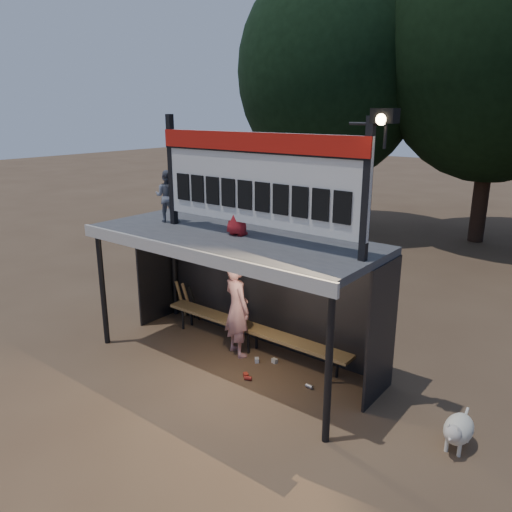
{
  "coord_description": "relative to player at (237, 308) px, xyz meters",
  "views": [
    {
      "loc": [
        5.19,
        -6.01,
        4.3
      ],
      "look_at": [
        0.2,
        0.4,
        1.9
      ],
      "focal_mm": 35.0,
      "sensor_mm": 36.0,
      "label": 1
    }
  ],
  "objects": [
    {
      "name": "tree_left",
      "position": [
        -3.85,
        9.7,
        4.63
      ],
      "size": [
        6.46,
        6.46,
        9.27
      ],
      "color": "black",
      "rests_on": "ground"
    },
    {
      "name": "dugout_shelter",
      "position": [
        0.15,
        -0.06,
        0.96
      ],
      "size": [
        5.1,
        2.08,
        2.32
      ],
      "color": "#3F3F42",
      "rests_on": "ground"
    },
    {
      "name": "child_a",
      "position": [
        -1.41,
        -0.25,
        1.91
      ],
      "size": [
        0.57,
        0.52,
        0.94
      ],
      "primitive_type": "imported",
      "rotation": [
        0.0,
        0.0,
        3.59
      ],
      "color": "slate",
      "rests_on": "dugout_shelter"
    },
    {
      "name": "player",
      "position": [
        0.0,
        0.0,
        0.0
      ],
      "size": [
        0.75,
        0.62,
        1.77
      ],
      "primitive_type": "imported",
      "rotation": [
        0.0,
        0.0,
        2.79
      ],
      "color": "silver",
      "rests_on": "ground"
    },
    {
      "name": "scoreboard_assembly",
      "position": [
        0.71,
        -0.31,
        2.44
      ],
      "size": [
        4.1,
        0.27,
        1.99
      ],
      "color": "black",
      "rests_on": "dugout_shelter"
    },
    {
      "name": "bats",
      "position": [
        -1.81,
        0.52,
        -0.45
      ],
      "size": [
        0.49,
        0.33,
        0.84
      ],
      "color": "olive",
      "rests_on": "ground"
    },
    {
      "name": "bench",
      "position": [
        0.15,
        0.25,
        -0.45
      ],
      "size": [
        4.0,
        0.35,
        0.48
      ],
      "color": "olive",
      "rests_on": "ground"
    },
    {
      "name": "dog",
      "position": [
        3.99,
        -0.28,
        -0.61
      ],
      "size": [
        0.36,
        0.81,
        0.49
      ],
      "color": "silver",
      "rests_on": "ground"
    },
    {
      "name": "tree_mid",
      "position": [
        1.15,
        11.2,
        5.28
      ],
      "size": [
        7.22,
        7.22,
        10.36
      ],
      "color": "#311E15",
      "rests_on": "ground"
    },
    {
      "name": "ground",
      "position": [
        0.15,
        -0.3,
        -0.88
      ],
      "size": [
        80.0,
        80.0,
        0.0
      ],
      "primitive_type": "plane",
      "color": "#4F3927",
      "rests_on": "ground"
    },
    {
      "name": "litter",
      "position": [
        0.86,
        -0.27,
        -0.85
      ],
      "size": [
        1.31,
        0.84,
        0.08
      ],
      "color": "red",
      "rests_on": "ground"
    },
    {
      "name": "child_b",
      "position": [
        0.23,
        -0.24,
        1.91
      ],
      "size": [
        0.46,
        0.3,
        0.95
      ],
      "primitive_type": "imported",
      "rotation": [
        0.0,
        0.0,
        3.14
      ],
      "color": "#A7191F",
      "rests_on": "dugout_shelter"
    }
  ]
}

